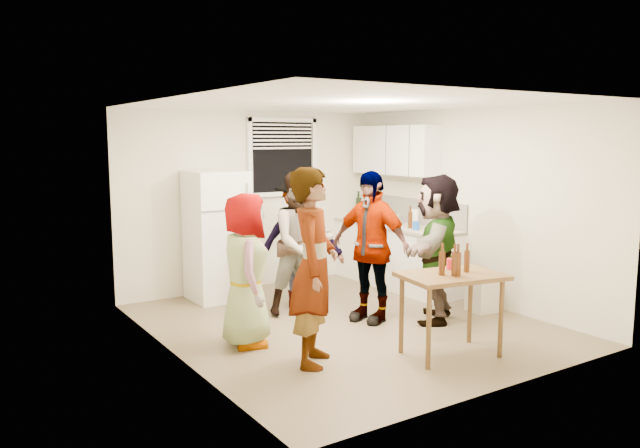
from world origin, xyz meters
TOP-DOWN VIEW (x-y plane):
  - room at (0.00, 0.00)m, footprint 4.00×4.50m
  - window at (0.45, 2.21)m, footprint 1.12×0.10m
  - refrigerator at (-0.75, 1.88)m, footprint 0.70×0.70m
  - counter_lower at (1.70, 1.15)m, footprint 0.60×2.20m
  - countertop at (1.70, 1.15)m, footprint 0.64×2.22m
  - backsplash at (1.99, 1.15)m, footprint 0.03×2.20m
  - upper_cabinets at (1.83, 1.35)m, footprint 0.34×1.60m
  - kettle at (1.65, 1.16)m, footprint 0.29×0.26m
  - paper_towel at (1.68, 0.75)m, footprint 0.12×0.12m
  - wine_bottle at (1.75, 2.12)m, footprint 0.08×0.08m
  - beer_bottle_counter at (1.60, 0.73)m, footprint 0.06×0.06m
  - blue_cup at (1.56, 0.56)m, footprint 0.09×0.09m
  - picture_frame at (1.92, 1.84)m, footprint 0.02×0.16m
  - trash_bin at (1.72, -0.48)m, footprint 0.33×0.33m
  - serving_table at (0.27, -1.40)m, footprint 1.07×0.81m
  - beer_bottle_table at (0.44, -1.42)m, footprint 0.06×0.06m
  - red_cup at (0.40, -1.24)m, footprint 0.08×0.08m
  - guest_grey at (-1.27, -0.02)m, footprint 1.75×1.26m
  - guest_stripe at (-0.98, -0.85)m, footprint 1.85×1.73m
  - guest_back_left at (-0.17, 0.68)m, footprint 0.96×1.78m
  - guest_back_right at (-0.04, 0.93)m, footprint 1.65×2.00m
  - guest_black at (0.33, -0.02)m, footprint 1.99×1.54m
  - guest_orange at (0.98, -0.44)m, footprint 2.33×2.34m

SIDE VIEW (x-z plane):
  - room at x=0.00m, z-range -1.25..1.25m
  - serving_table at x=0.27m, z-range -0.41..0.41m
  - guest_grey at x=-1.27m, z-range -0.25..0.25m
  - guest_stripe at x=-0.98m, z-range -0.22..0.22m
  - guest_back_left at x=-0.17m, z-range -0.33..0.33m
  - guest_back_right at x=-0.04m, z-range -0.32..0.32m
  - guest_black at x=0.33m, z-range -0.21..0.21m
  - guest_orange at x=0.98m, z-range -0.25..0.25m
  - trash_bin at x=1.72m, z-range 0.03..0.47m
  - counter_lower at x=1.70m, z-range 0.00..0.86m
  - beer_bottle_table at x=0.44m, z-range 0.71..0.93m
  - red_cup at x=0.40m, z-range 0.76..0.87m
  - refrigerator at x=-0.75m, z-range 0.00..1.70m
  - countertop at x=1.70m, z-range 0.86..0.90m
  - paper_towel at x=1.68m, z-range 0.77..1.03m
  - wine_bottle at x=1.75m, z-range 0.75..1.05m
  - beer_bottle_counter at x=1.60m, z-range 0.79..1.01m
  - blue_cup at x=1.56m, z-range 0.84..0.96m
  - kettle at x=1.65m, z-range 0.79..1.01m
  - picture_frame at x=1.92m, z-range 0.90..1.04m
  - backsplash at x=1.99m, z-range 0.90..1.26m
  - window at x=0.45m, z-range 1.32..2.38m
  - upper_cabinets at x=1.83m, z-range 1.60..2.30m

